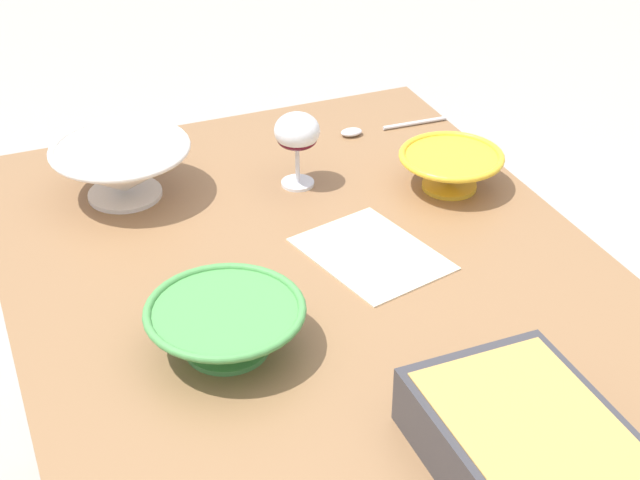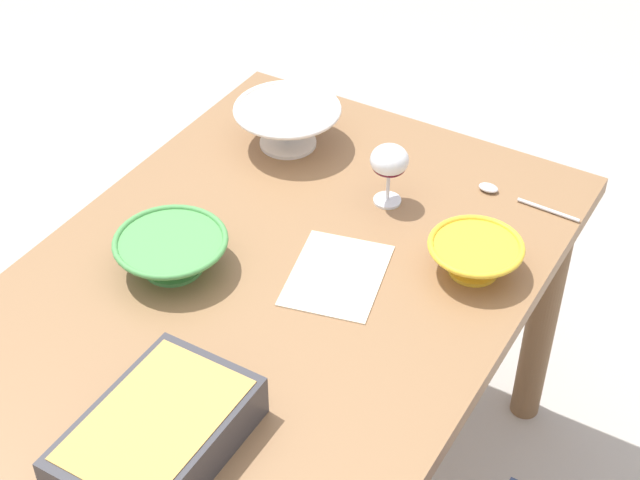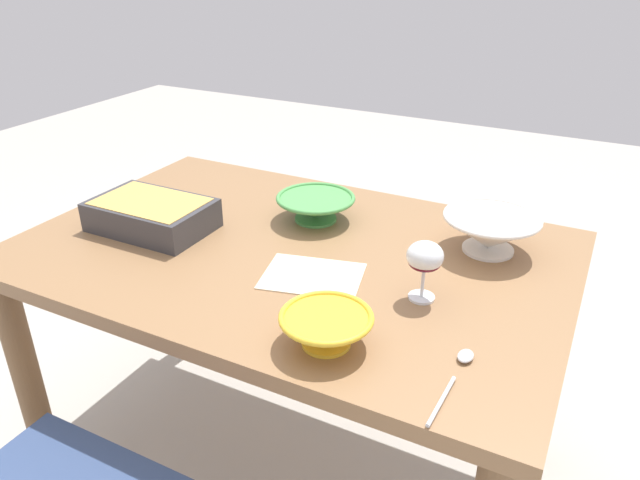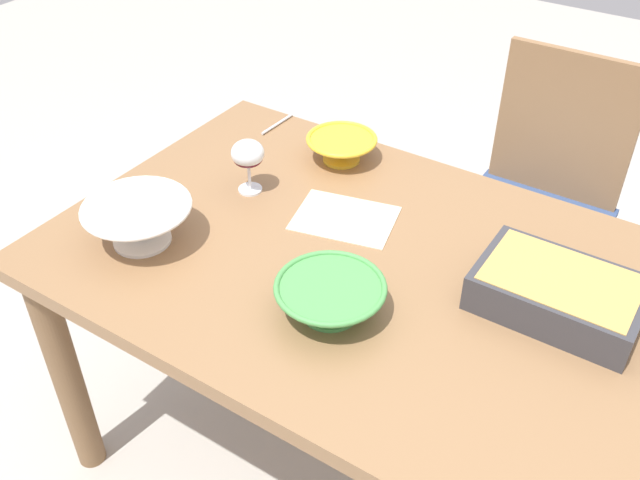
{
  "view_description": "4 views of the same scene",
  "coord_description": "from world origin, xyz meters",
  "px_view_note": "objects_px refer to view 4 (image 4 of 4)",
  "views": [
    {
      "loc": [
        1.07,
        -0.47,
        1.61
      ],
      "look_at": [
        -0.15,
        0.03,
        0.77
      ],
      "focal_mm": 54.66,
      "sensor_mm": 36.0,
      "label": 1
    },
    {
      "loc": [
        1.14,
        0.81,
        2.02
      ],
      "look_at": [
        -0.12,
        0.07,
        0.82
      ],
      "focal_mm": 54.99,
      "sensor_mm": 36.0,
      "label": 2
    },
    {
      "loc": [
        -0.7,
        1.21,
        1.47
      ],
      "look_at": [
        -0.14,
        0.1,
        0.84
      ],
      "focal_mm": 33.67,
      "sensor_mm": 36.0,
      "label": 3
    },
    {
      "loc": [
        0.58,
        -1.07,
        1.74
      ],
      "look_at": [
        -0.1,
        -0.03,
        0.78
      ],
      "focal_mm": 39.83,
      "sensor_mm": 36.0,
      "label": 4
    }
  ],
  "objects_px": {
    "casserole_dish": "(559,292)",
    "serving_bowl": "(342,147)",
    "serving_spoon": "(257,137)",
    "small_bowl": "(330,297)",
    "wine_glass": "(248,156)",
    "dining_table": "(364,296)",
    "napkin": "(345,218)",
    "mixing_bowl": "(139,221)",
    "chair": "(541,194)"
  },
  "relations": [
    {
      "from": "casserole_dish",
      "to": "serving_bowl",
      "type": "distance_m",
      "value": 0.72
    },
    {
      "from": "serving_bowl",
      "to": "serving_spoon",
      "type": "bearing_deg",
      "value": -172.79
    },
    {
      "from": "small_bowl",
      "to": "wine_glass",
      "type": "bearing_deg",
      "value": 146.91
    },
    {
      "from": "dining_table",
      "to": "napkin",
      "type": "distance_m",
      "value": 0.19
    },
    {
      "from": "serving_bowl",
      "to": "napkin",
      "type": "relative_size",
      "value": 0.81
    },
    {
      "from": "mixing_bowl",
      "to": "serving_spoon",
      "type": "height_order",
      "value": "mixing_bowl"
    },
    {
      "from": "casserole_dish",
      "to": "wine_glass",
      "type": "bearing_deg",
      "value": 179.48
    },
    {
      "from": "casserole_dish",
      "to": "serving_bowl",
      "type": "relative_size",
      "value": 1.72
    },
    {
      "from": "chair",
      "to": "casserole_dish",
      "type": "bearing_deg",
      "value": -72.13
    },
    {
      "from": "mixing_bowl",
      "to": "serving_bowl",
      "type": "relative_size",
      "value": 1.31
    },
    {
      "from": "chair",
      "to": "small_bowl",
      "type": "bearing_deg",
      "value": -97.43
    },
    {
      "from": "chair",
      "to": "small_bowl",
      "type": "distance_m",
      "value": 1.06
    },
    {
      "from": "casserole_dish",
      "to": "serving_bowl",
      "type": "xyz_separation_m",
      "value": [
        -0.67,
        0.26,
        -0.01
      ]
    },
    {
      "from": "casserole_dish",
      "to": "mixing_bowl",
      "type": "bearing_deg",
      "value": -161.23
    },
    {
      "from": "chair",
      "to": "serving_bowl",
      "type": "distance_m",
      "value": 0.71
    },
    {
      "from": "wine_glass",
      "to": "mixing_bowl",
      "type": "distance_m",
      "value": 0.31
    },
    {
      "from": "chair",
      "to": "serving_spoon",
      "type": "distance_m",
      "value": 0.9
    },
    {
      "from": "wine_glass",
      "to": "casserole_dish",
      "type": "xyz_separation_m",
      "value": [
        0.78,
        -0.01,
        -0.05
      ]
    },
    {
      "from": "serving_bowl",
      "to": "mixing_bowl",
      "type": "bearing_deg",
      "value": -109.44
    },
    {
      "from": "serving_spoon",
      "to": "dining_table",
      "type": "bearing_deg",
      "value": -29.52
    },
    {
      "from": "casserole_dish",
      "to": "napkin",
      "type": "relative_size",
      "value": 1.39
    },
    {
      "from": "chair",
      "to": "serving_spoon",
      "type": "relative_size",
      "value": 4.01
    },
    {
      "from": "mixing_bowl",
      "to": "dining_table",
      "type": "bearing_deg",
      "value": 25.3
    },
    {
      "from": "serving_bowl",
      "to": "serving_spoon",
      "type": "relative_size",
      "value": 0.82
    },
    {
      "from": "napkin",
      "to": "chair",
      "type": "bearing_deg",
      "value": 69.18
    },
    {
      "from": "dining_table",
      "to": "casserole_dish",
      "type": "relative_size",
      "value": 4.35
    },
    {
      "from": "casserole_dish",
      "to": "mixing_bowl",
      "type": "xyz_separation_m",
      "value": [
        -0.86,
        -0.29,
        0.01
      ]
    },
    {
      "from": "dining_table",
      "to": "wine_glass",
      "type": "height_order",
      "value": "wine_glass"
    },
    {
      "from": "wine_glass",
      "to": "casserole_dish",
      "type": "distance_m",
      "value": 0.79
    },
    {
      "from": "wine_glass",
      "to": "serving_bowl",
      "type": "height_order",
      "value": "wine_glass"
    },
    {
      "from": "small_bowl",
      "to": "serving_spoon",
      "type": "distance_m",
      "value": 0.73
    },
    {
      "from": "small_bowl",
      "to": "serving_spoon",
      "type": "bearing_deg",
      "value": 138.8
    },
    {
      "from": "wine_glass",
      "to": "serving_spoon",
      "type": "height_order",
      "value": "wine_glass"
    },
    {
      "from": "wine_glass",
      "to": "mixing_bowl",
      "type": "xyz_separation_m",
      "value": [
        -0.08,
        -0.3,
        -0.04
      ]
    },
    {
      "from": "chair",
      "to": "serving_bowl",
      "type": "bearing_deg",
      "value": -130.25
    },
    {
      "from": "chair",
      "to": "serving_bowl",
      "type": "relative_size",
      "value": 4.91
    },
    {
      "from": "chair",
      "to": "serving_spoon",
      "type": "height_order",
      "value": "chair"
    },
    {
      "from": "wine_glass",
      "to": "casserole_dish",
      "type": "height_order",
      "value": "wine_glass"
    },
    {
      "from": "chair",
      "to": "wine_glass",
      "type": "bearing_deg",
      "value": -125.69
    },
    {
      "from": "wine_glass",
      "to": "mixing_bowl",
      "type": "height_order",
      "value": "wine_glass"
    },
    {
      "from": "wine_glass",
      "to": "serving_spoon",
      "type": "distance_m",
      "value": 0.28
    },
    {
      "from": "dining_table",
      "to": "napkin",
      "type": "xyz_separation_m",
      "value": [
        -0.12,
        0.11,
        0.11
      ]
    },
    {
      "from": "chair",
      "to": "small_bowl",
      "type": "height_order",
      "value": "chair"
    },
    {
      "from": "dining_table",
      "to": "serving_spoon",
      "type": "distance_m",
      "value": 0.62
    },
    {
      "from": "dining_table",
      "to": "serving_spoon",
      "type": "relative_size",
      "value": 6.11
    },
    {
      "from": "wine_glass",
      "to": "small_bowl",
      "type": "relative_size",
      "value": 0.63
    },
    {
      "from": "small_bowl",
      "to": "napkin",
      "type": "relative_size",
      "value": 0.96
    },
    {
      "from": "wine_glass",
      "to": "casserole_dish",
      "type": "relative_size",
      "value": 0.43
    },
    {
      "from": "serving_spoon",
      "to": "small_bowl",
      "type": "bearing_deg",
      "value": -41.2
    },
    {
      "from": "dining_table",
      "to": "mixing_bowl",
      "type": "relative_size",
      "value": 5.73
    }
  ]
}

